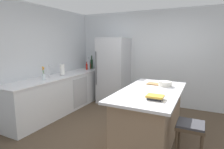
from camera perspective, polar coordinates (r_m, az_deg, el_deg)
ground_plane at (r=3.57m, az=4.93°, el=-19.24°), size 7.20×7.20×0.00m
wall_rear at (r=5.30m, az=14.22°, el=4.85°), size 6.00×0.10×2.60m
wall_left at (r=4.63m, az=-24.27°, el=3.61°), size 0.10×6.00×2.60m
counter_run_left at (r=4.91m, az=-15.43°, el=-5.58°), size 0.69×3.06×0.92m
kitchen_island at (r=3.39m, az=11.59°, el=-12.24°), size 0.97×1.90×0.92m
refrigerator at (r=5.34m, az=0.47°, el=1.20°), size 0.79×0.76×1.86m
bar_stool at (r=2.80m, az=22.89°, el=-15.94°), size 0.36×0.36×0.68m
sink_faucet at (r=4.60m, az=-18.66°, el=1.08°), size 0.15×0.05×0.30m
flower_vase at (r=4.32m, az=-20.32°, el=-0.33°), size 0.08×0.08×0.30m
paper_towel_roll at (r=4.82m, az=-15.03°, el=1.34°), size 0.14×0.14×0.31m
wine_bottle at (r=5.89m, az=-6.28°, el=3.37°), size 0.07×0.07×0.41m
syrup_bottle at (r=5.80m, az=-6.78°, el=2.57°), size 0.06×0.06×0.22m
soda_bottle at (r=5.73m, az=-7.17°, el=2.98°), size 0.07×0.07×0.36m
hot_sauce_bottle at (r=5.65m, az=-7.77°, el=2.39°), size 0.05×0.05×0.24m
cookbook_stack at (r=2.75m, az=13.10°, el=-6.79°), size 0.24×0.19×0.06m
mixing_bowl at (r=3.61m, az=16.02°, el=-2.77°), size 0.24×0.24×0.09m
cutting_board at (r=3.71m, az=13.43°, el=-2.89°), size 0.35×0.20×0.02m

